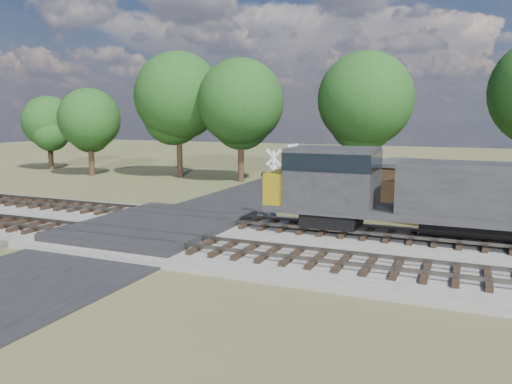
% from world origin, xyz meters
% --- Properties ---
extents(ground, '(160.00, 160.00, 0.00)m').
position_xyz_m(ground, '(0.00, 0.00, 0.00)').
color(ground, '#454E29').
rests_on(ground, ground).
extents(ballast_bed, '(140.00, 10.00, 0.30)m').
position_xyz_m(ballast_bed, '(10.00, 0.50, 0.15)').
color(ballast_bed, gray).
rests_on(ballast_bed, ground).
extents(road, '(7.00, 60.00, 0.08)m').
position_xyz_m(road, '(0.00, 0.00, 0.04)').
color(road, black).
rests_on(road, ground).
extents(crossing_panel, '(7.00, 9.00, 0.62)m').
position_xyz_m(crossing_panel, '(0.00, 0.50, 0.32)').
color(crossing_panel, '#262628').
rests_on(crossing_panel, ground).
extents(track_near, '(140.00, 2.60, 0.33)m').
position_xyz_m(track_near, '(3.12, -2.00, 0.41)').
color(track_near, black).
rests_on(track_near, ballast_bed).
extents(track_far, '(140.00, 2.60, 0.33)m').
position_xyz_m(track_far, '(3.12, 3.00, 0.41)').
color(track_far, black).
rests_on(track_far, ballast_bed).
extents(crossing_signal_far, '(1.61, 0.39, 4.01)m').
position_xyz_m(crossing_signal_far, '(3.89, 6.32, 1.67)').
color(crossing_signal_far, silver).
rests_on(crossing_signal_far, ground).
extents(equipment_shed, '(5.83, 5.83, 3.25)m').
position_xyz_m(equipment_shed, '(11.57, 9.62, 1.65)').
color(equipment_shed, '#442E1D').
rests_on(equipment_shed, ground).
extents(treeline, '(76.20, 10.88, 11.84)m').
position_xyz_m(treeline, '(10.29, 21.52, 7.04)').
color(treeline, black).
rests_on(treeline, ground).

